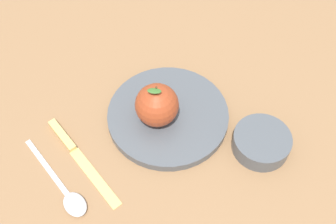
{
  "coord_description": "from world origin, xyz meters",
  "views": [
    {
      "loc": [
        0.37,
        0.23,
        0.64
      ],
      "look_at": [
        -0.03,
        0.02,
        0.02
      ],
      "focal_mm": 44.29,
      "sensor_mm": 36.0,
      "label": 1
    }
  ],
  "objects_px": {
    "dinner_plate": "(168,115)",
    "side_bowl": "(262,141)",
    "apple": "(157,105)",
    "spoon": "(68,195)",
    "knife": "(76,154)"
  },
  "relations": [
    {
      "from": "dinner_plate",
      "to": "side_bowl",
      "type": "xyz_separation_m",
      "value": [
        -0.02,
        0.18,
        0.01
      ]
    },
    {
      "from": "dinner_plate",
      "to": "side_bowl",
      "type": "height_order",
      "value": "side_bowl"
    },
    {
      "from": "side_bowl",
      "to": "apple",
      "type": "bearing_deg",
      "value": -77.68
    },
    {
      "from": "apple",
      "to": "side_bowl",
      "type": "height_order",
      "value": "apple"
    },
    {
      "from": "dinner_plate",
      "to": "spoon",
      "type": "bearing_deg",
      "value": -18.11
    },
    {
      "from": "side_bowl",
      "to": "knife",
      "type": "bearing_deg",
      "value": -59.07
    },
    {
      "from": "apple",
      "to": "knife",
      "type": "relative_size",
      "value": 0.44
    },
    {
      "from": "dinner_plate",
      "to": "apple",
      "type": "height_order",
      "value": "apple"
    },
    {
      "from": "dinner_plate",
      "to": "apple",
      "type": "bearing_deg",
      "value": -32.96
    },
    {
      "from": "apple",
      "to": "side_bowl",
      "type": "bearing_deg",
      "value": 102.32
    },
    {
      "from": "apple",
      "to": "side_bowl",
      "type": "relative_size",
      "value": 0.88
    },
    {
      "from": "side_bowl",
      "to": "knife",
      "type": "xyz_separation_m",
      "value": [
        0.17,
        -0.28,
        -0.02
      ]
    },
    {
      "from": "dinner_plate",
      "to": "spoon",
      "type": "distance_m",
      "value": 0.23
    },
    {
      "from": "side_bowl",
      "to": "spoon",
      "type": "bearing_deg",
      "value": -45.78
    },
    {
      "from": "knife",
      "to": "spoon",
      "type": "height_order",
      "value": "spoon"
    }
  ]
}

